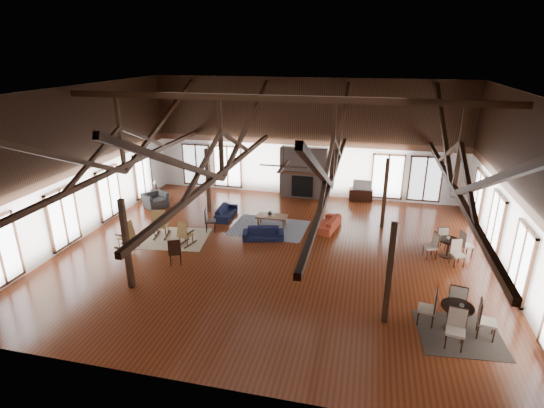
% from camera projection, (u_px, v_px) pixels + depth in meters
% --- Properties ---
extents(floor, '(16.00, 16.00, 0.00)m').
position_uv_depth(floor, '(275.00, 252.00, 16.19)').
color(floor, maroon).
rests_on(floor, ground).
extents(ceiling, '(16.00, 14.00, 0.02)m').
position_uv_depth(ceiling, '(275.00, 91.00, 14.11)').
color(ceiling, black).
rests_on(ceiling, wall_back).
extents(wall_back, '(16.00, 0.02, 6.00)m').
position_uv_depth(wall_back, '(305.00, 139.00, 21.54)').
color(wall_back, white).
rests_on(wall_back, floor).
extents(wall_front, '(16.00, 0.02, 6.00)m').
position_uv_depth(wall_front, '(201.00, 272.00, 8.75)').
color(wall_front, white).
rests_on(wall_front, floor).
extents(wall_left, '(0.02, 14.00, 6.00)m').
position_uv_depth(wall_left, '(79.00, 164.00, 16.85)').
color(wall_left, white).
rests_on(wall_left, floor).
extents(wall_right, '(0.02, 14.00, 6.00)m').
position_uv_depth(wall_right, '(521.00, 194.00, 13.44)').
color(wall_right, white).
rests_on(wall_right, floor).
extents(roof_truss, '(15.60, 14.07, 3.14)m').
position_uv_depth(roof_truss, '(275.00, 149.00, 14.79)').
color(roof_truss, black).
rests_on(roof_truss, wall_back).
extents(post_grid, '(8.16, 7.16, 3.05)m').
position_uv_depth(post_grid, '(275.00, 215.00, 15.66)').
color(post_grid, black).
rests_on(post_grid, floor).
extents(fireplace, '(2.50, 0.69, 2.60)m').
position_uv_depth(fireplace, '(304.00, 173.00, 21.83)').
color(fireplace, '#735F57').
rests_on(fireplace, floor).
extents(ceiling_fan, '(1.60, 1.60, 0.75)m').
position_uv_depth(ceiling_fan, '(283.00, 165.00, 13.87)').
color(ceiling_fan, black).
rests_on(ceiling_fan, roof_truss).
extents(sofa_navy_front, '(1.77, 1.04, 0.49)m').
position_uv_depth(sofa_navy_front, '(263.00, 234.00, 17.23)').
color(sofa_navy_front, '#121633').
rests_on(sofa_navy_front, floor).
extents(sofa_navy_left, '(1.73, 0.75, 0.50)m').
position_uv_depth(sofa_navy_left, '(226.00, 212.00, 19.48)').
color(sofa_navy_left, black).
rests_on(sofa_navy_left, floor).
extents(sofa_orange, '(1.90, 1.06, 0.52)m').
position_uv_depth(sofa_orange, '(328.00, 223.00, 18.21)').
color(sofa_orange, '#A0371F').
rests_on(sofa_orange, floor).
extents(coffee_table, '(1.33, 0.67, 0.51)m').
position_uv_depth(coffee_table, '(272.00, 217.00, 18.38)').
color(coffee_table, brown).
rests_on(coffee_table, floor).
extents(vase, '(0.23, 0.23, 0.21)m').
position_uv_depth(vase, '(270.00, 213.00, 18.41)').
color(vase, '#B2B2B2').
rests_on(vase, coffee_table).
extents(armchair, '(1.36, 1.40, 0.69)m').
position_uv_depth(armchair, '(155.00, 200.00, 20.72)').
color(armchair, '#2D2D30').
rests_on(armchair, floor).
extents(side_table_lamp, '(0.44, 0.44, 1.13)m').
position_uv_depth(side_table_lamp, '(157.00, 192.00, 21.64)').
color(side_table_lamp, black).
rests_on(side_table_lamp, floor).
extents(rocking_chair_a, '(0.69, 1.03, 1.22)m').
position_uv_depth(rocking_chair_a, '(160.00, 224.00, 17.32)').
color(rocking_chair_a, olive).
rests_on(rocking_chair_a, floor).
extents(rocking_chair_b, '(0.60, 0.87, 1.02)m').
position_uv_depth(rocking_chair_b, '(184.00, 234.00, 16.63)').
color(rocking_chair_b, olive).
rests_on(rocking_chair_b, floor).
extents(rocking_chair_c, '(0.91, 0.56, 1.10)m').
position_uv_depth(rocking_chair_c, '(128.00, 235.00, 16.41)').
color(rocking_chair_c, olive).
rests_on(rocking_chair_c, floor).
extents(side_chair_a, '(0.54, 0.54, 1.02)m').
position_uv_depth(side_chair_a, '(208.00, 218.00, 17.85)').
color(side_chair_a, black).
rests_on(side_chair_a, floor).
extents(side_chair_b, '(0.57, 0.57, 1.03)m').
position_uv_depth(side_chair_b, '(175.00, 250.00, 15.04)').
color(side_chair_b, black).
rests_on(side_chair_b, floor).
extents(cafe_table_near, '(2.07, 2.07, 1.06)m').
position_uv_depth(cafe_table_near, '(456.00, 313.00, 11.58)').
color(cafe_table_near, black).
rests_on(cafe_table_near, floor).
extents(cafe_table_far, '(1.87, 1.87, 0.96)m').
position_uv_depth(cafe_table_far, '(449.00, 245.00, 15.72)').
color(cafe_table_far, black).
rests_on(cafe_table_far, floor).
extents(cup_near, '(0.13, 0.13, 0.10)m').
position_uv_depth(cup_near, '(462.00, 306.00, 11.43)').
color(cup_near, '#B2B2B2').
rests_on(cup_near, cafe_table_near).
extents(cup_far, '(0.16, 0.16, 0.10)m').
position_uv_depth(cup_far, '(448.00, 238.00, 15.67)').
color(cup_far, '#B2B2B2').
rests_on(cup_far, cafe_table_far).
extents(tv_console, '(1.17, 0.44, 0.58)m').
position_uv_depth(tv_console, '(361.00, 195.00, 21.62)').
color(tv_console, black).
rests_on(tv_console, floor).
extents(television, '(0.92, 0.14, 0.53)m').
position_uv_depth(television, '(362.00, 185.00, 21.42)').
color(television, '#B2B2B2').
rests_on(television, tv_console).
extents(rug_tan, '(3.12, 2.60, 0.01)m').
position_uv_depth(rug_tan, '(172.00, 238.00, 17.38)').
color(rug_tan, tan).
rests_on(rug_tan, floor).
extents(rug_navy, '(3.30, 2.54, 0.01)m').
position_uv_depth(rug_navy, '(269.00, 228.00, 18.41)').
color(rug_navy, '#16203E').
rests_on(rug_navy, floor).
extents(rug_dark, '(2.36, 2.18, 0.01)m').
position_uv_depth(rug_dark, '(459.00, 334.00, 11.56)').
color(rug_dark, black).
rests_on(rug_dark, floor).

